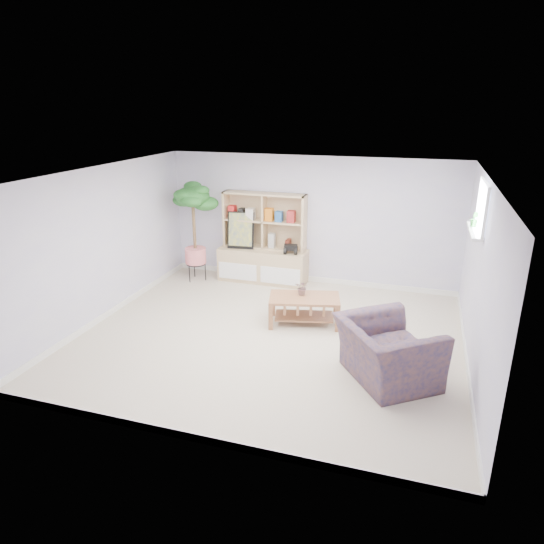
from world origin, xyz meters
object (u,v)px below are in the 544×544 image
(storage_unit, at_px, (263,239))
(armchair, at_px, (387,348))
(coffee_table, at_px, (304,310))
(floor_tree, at_px, (194,233))

(storage_unit, bearing_deg, armchair, -48.22)
(storage_unit, xyz_separation_m, armchair, (2.60, -2.91, -0.42))
(storage_unit, height_order, coffee_table, storage_unit)
(storage_unit, xyz_separation_m, coffee_table, (1.23, -1.63, -0.63))
(coffee_table, relative_size, floor_tree, 0.57)
(storage_unit, bearing_deg, coffee_table, -53.11)
(coffee_table, height_order, floor_tree, floor_tree)
(floor_tree, height_order, armchair, floor_tree)
(coffee_table, relative_size, armchair, 0.93)
(armchair, bearing_deg, storage_unit, 5.83)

